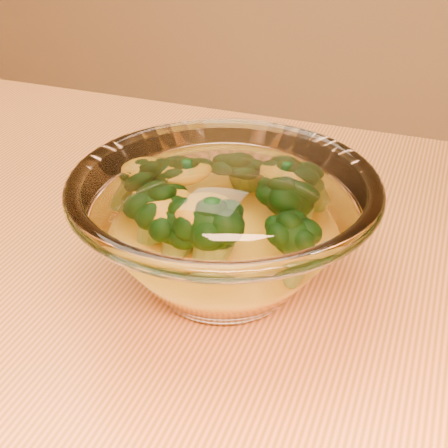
# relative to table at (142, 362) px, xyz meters

# --- Properties ---
(table) EXTENTS (1.20, 0.80, 0.75)m
(table) POSITION_rel_table_xyz_m (0.00, 0.00, 0.00)
(table) COLOR #DA7741
(table) RESTS_ON ground
(glass_bowl) EXTENTS (0.25, 0.25, 0.11)m
(glass_bowl) POSITION_rel_table_xyz_m (0.08, 0.02, 0.16)
(glass_bowl) COLOR white
(glass_bowl) RESTS_ON table
(cheese_sauce) EXTENTS (0.13, 0.13, 0.04)m
(cheese_sauce) POSITION_rel_table_xyz_m (0.08, 0.02, 0.13)
(cheese_sauce) COLOR orange
(cheese_sauce) RESTS_ON glass_bowl
(broccoli_heap) EXTENTS (0.17, 0.15, 0.06)m
(broccoli_heap) POSITION_rel_table_xyz_m (0.07, 0.03, 0.17)
(broccoli_heap) COLOR black
(broccoli_heap) RESTS_ON cheese_sauce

